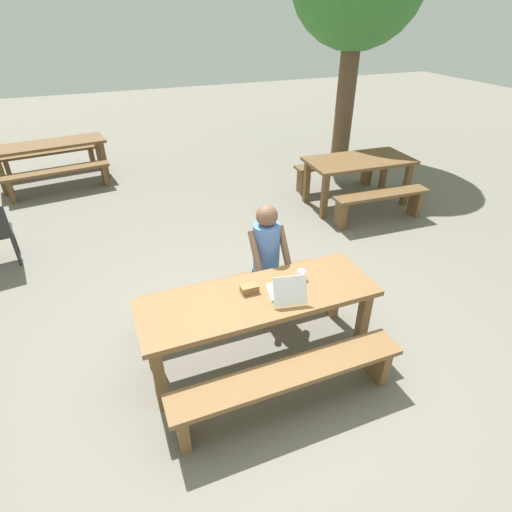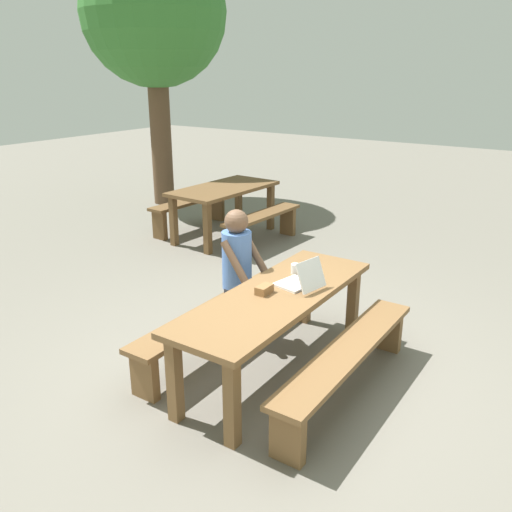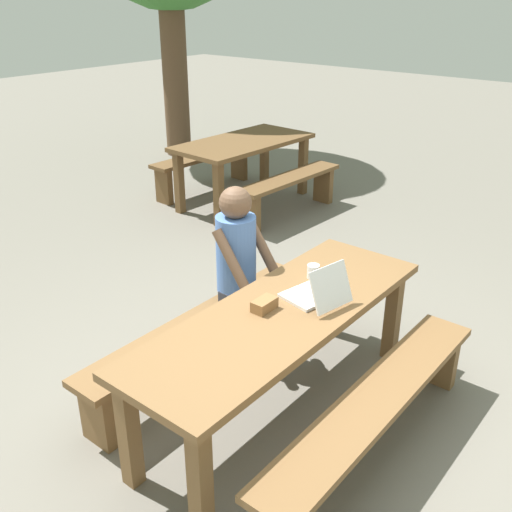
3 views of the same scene
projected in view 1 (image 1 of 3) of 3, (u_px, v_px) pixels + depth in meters
The scene contains 14 objects.
ground_plane at pixel (259, 355), 3.97m from camera, with size 30.00×30.00×0.00m, color slate.
picnic_table_front at pixel (259, 305), 3.64m from camera, with size 2.14×0.71×0.72m.
bench_near at pixel (289, 380), 3.29m from camera, with size 1.99×0.30×0.43m.
bench_far at pixel (236, 291), 4.30m from camera, with size 1.99×0.30×0.43m.
laptop at pixel (287, 291), 3.54m from camera, with size 0.35×0.40×0.26m.
small_pouch at pixel (249, 289), 3.61m from camera, with size 0.15×0.09×0.07m.
coffee_mug at pixel (301, 275), 3.78m from camera, with size 0.08×0.08×0.09m.
person_seated at pixel (268, 254), 4.17m from camera, with size 0.38×0.39×1.26m.
picnic_table_mid at pixel (49, 150), 7.48m from camera, with size 2.03×0.95×0.74m.
bench_mid_south at pixel (58, 175), 7.20m from camera, with size 1.78×0.55×0.43m.
bench_mid_north at pixel (50, 156), 8.09m from camera, with size 1.78×0.55×0.43m.
picnic_table_rear at pixel (359, 166), 6.63m from camera, with size 1.75×0.93×0.78m.
bench_rear_south at pixel (380, 201), 6.22m from camera, with size 1.55×0.37×0.48m.
bench_rear_north at pixel (336, 170), 7.36m from camera, with size 1.55×0.37×0.48m.
Camera 1 is at (-1.08, -2.65, 2.91)m, focal length 28.56 mm.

